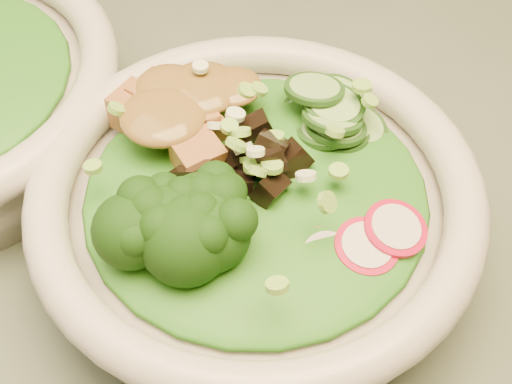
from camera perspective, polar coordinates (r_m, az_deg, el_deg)
dining_table at (r=0.57m, az=-1.25°, el=-10.87°), size 1.20×0.80×0.75m
salad_bowl at (r=0.44m, az=0.00°, el=-1.64°), size 0.27×0.27×0.07m
lettuce_bed at (r=0.42m, az=0.00°, el=0.09°), size 0.21×0.21×0.02m
broccoli_florets at (r=0.38m, az=-6.40°, el=-3.79°), size 0.09×0.08×0.04m
radish_slices at (r=0.40m, az=7.28°, el=-4.60°), size 0.12×0.05×0.02m
cucumber_slices at (r=0.45m, az=6.09°, el=5.66°), size 0.08×0.08×0.04m
mushroom_heap at (r=0.42m, az=-1.20°, el=2.24°), size 0.08×0.08×0.04m
tofu_cubes at (r=0.45m, az=-5.73°, el=5.66°), size 0.10×0.07×0.04m
peanut_sauce at (r=0.44m, az=-5.86°, el=6.88°), size 0.07×0.06×0.02m
scallion_garnish at (r=0.40m, az=0.00°, el=2.27°), size 0.19×0.19×0.02m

